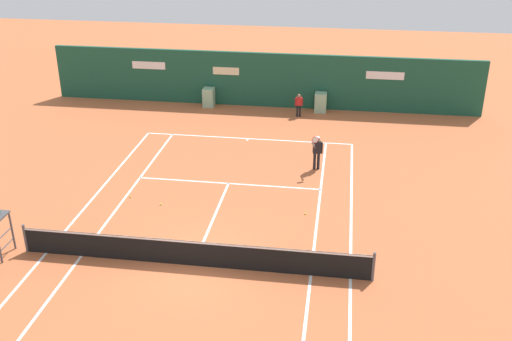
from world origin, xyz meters
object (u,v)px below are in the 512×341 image
(player_on_baseline, at_px, (317,150))
(tennis_ball_by_sideline, at_px, (305,214))
(tennis_ball_mid_court, at_px, (161,204))
(tennis_ball_near_service_line, at_px, (130,197))
(ball_kid_centre_post, at_px, (299,104))

(player_on_baseline, bearing_deg, tennis_ball_by_sideline, 72.90)
(tennis_ball_mid_court, height_order, tennis_ball_near_service_line, same)
(ball_kid_centre_post, xyz_separation_m, tennis_ball_near_service_line, (-6.08, -10.95, -0.72))
(player_on_baseline, bearing_deg, tennis_ball_mid_court, 21.20)
(player_on_baseline, xyz_separation_m, tennis_ball_by_sideline, (-0.17, -4.33, -0.92))
(player_on_baseline, xyz_separation_m, ball_kid_centre_post, (-1.40, 7.00, -0.20))
(ball_kid_centre_post, relative_size, tennis_ball_near_service_line, 19.27)
(tennis_ball_near_service_line, bearing_deg, tennis_ball_mid_court, -17.39)
(player_on_baseline, bearing_deg, tennis_ball_near_service_line, 12.92)
(player_on_baseline, height_order, ball_kid_centre_post, player_on_baseline)
(tennis_ball_by_sideline, relative_size, tennis_ball_mid_court, 1.00)
(player_on_baseline, height_order, tennis_ball_by_sideline, player_on_baseline)
(ball_kid_centre_post, relative_size, tennis_ball_by_sideline, 19.27)
(ball_kid_centre_post, distance_m, tennis_ball_mid_court, 12.33)
(ball_kid_centre_post, bearing_deg, player_on_baseline, 91.26)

